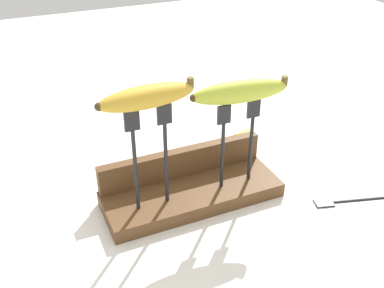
{
  "coord_description": "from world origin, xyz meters",
  "views": [
    {
      "loc": [
        -0.29,
        -0.65,
        0.56
      ],
      "look_at": [
        0.0,
        0.0,
        0.13
      ],
      "focal_mm": 42.6,
      "sensor_mm": 36.0,
      "label": 1
    }
  ],
  "objects": [
    {
      "name": "banana_raised_left",
      "position": [
        -0.09,
        -0.02,
        0.25
      ],
      "size": [
        0.17,
        0.05,
        0.04
      ],
      "color": "gold",
      "rests_on": "fork_stand_left"
    },
    {
      "name": "wooden_board",
      "position": [
        0.0,
        0.0,
        0.01
      ],
      "size": [
        0.35,
        0.13,
        0.03
      ],
      "primitive_type": "cube",
      "color": "brown",
      "rests_on": "ground"
    },
    {
      "name": "banana_chunk_near",
      "position": [
        0.2,
        0.14,
        0.02
      ],
      "size": [
        0.05,
        0.04,
        0.03
      ],
      "color": "yellow",
      "rests_on": "ground"
    },
    {
      "name": "fork_fallen_near",
      "position": [
        0.28,
        -0.13,
        0.0
      ],
      "size": [
        0.19,
        0.07,
        0.01
      ],
      "color": "black",
      "rests_on": "ground"
    },
    {
      "name": "fork_stand_right",
      "position": [
        0.09,
        -0.02,
        0.13
      ],
      "size": [
        0.09,
        0.01,
        0.17
      ],
      "color": "black",
      "rests_on": "wooden_board"
    },
    {
      "name": "banana_raised_right",
      "position": [
        0.09,
        -0.02,
        0.22
      ],
      "size": [
        0.19,
        0.06,
        0.04
      ],
      "color": "#B2C138",
      "rests_on": "fork_stand_right"
    },
    {
      "name": "fork_stand_left",
      "position": [
        -0.09,
        -0.02,
        0.15
      ],
      "size": [
        0.08,
        0.01,
        0.2
      ],
      "color": "black",
      "rests_on": "wooden_board"
    },
    {
      "name": "board_backstop",
      "position": [
        0.0,
        0.05,
        0.06
      ],
      "size": [
        0.34,
        0.02,
        0.06
      ],
      "primitive_type": "cube",
      "color": "brown",
      "rests_on": "wooden_board"
    },
    {
      "name": "ground_plane",
      "position": [
        0.0,
        0.0,
        0.0
      ],
      "size": [
        3.0,
        3.0,
        0.0
      ],
      "primitive_type": "plane",
      "color": "silver"
    }
  ]
}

